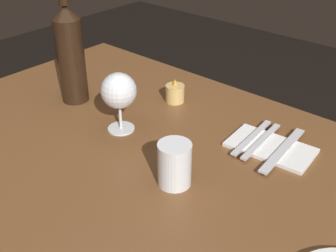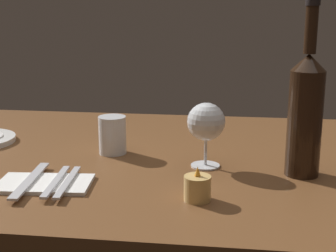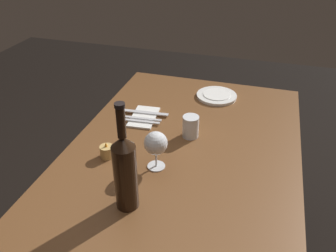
{
  "view_description": "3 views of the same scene",
  "coord_description": "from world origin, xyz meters",
  "px_view_note": "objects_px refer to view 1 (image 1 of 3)",
  "views": [
    {
      "loc": [
        0.52,
        -0.52,
        1.28
      ],
      "look_at": [
        0.02,
        0.05,
        0.83
      ],
      "focal_mm": 45.07,
      "sensor_mm": 36.0,
      "label": 1
    },
    {
      "loc": [
        -0.21,
        1.15,
        1.11
      ],
      "look_at": [
        -0.07,
        0.07,
        0.83
      ],
      "focal_mm": 53.02,
      "sensor_mm": 36.0,
      "label": 2
    },
    {
      "loc": [
        -1.1,
        -0.26,
        1.55
      ],
      "look_at": [
        0.02,
        0.08,
        0.81
      ],
      "focal_mm": 36.98,
      "sensor_mm": 36.0,
      "label": 3
    }
  ],
  "objects_px": {
    "wine_glass_left": "(119,92)",
    "folded_napkin": "(271,147)",
    "fork_inner": "(261,141)",
    "fork_outer": "(252,137)",
    "wine_bottle": "(70,52)",
    "votive_candle": "(175,94)",
    "water_tumbler": "(174,166)",
    "table_knife": "(283,150)"
  },
  "relations": [
    {
      "from": "wine_glass_left",
      "to": "fork_outer",
      "type": "distance_m",
      "value": 0.33
    },
    {
      "from": "fork_inner",
      "to": "table_knife",
      "type": "xyz_separation_m",
      "value": [
        0.05,
        0.0,
        0.0
      ]
    },
    {
      "from": "fork_inner",
      "to": "fork_outer",
      "type": "distance_m",
      "value": 0.03
    },
    {
      "from": "wine_glass_left",
      "to": "wine_bottle",
      "type": "height_order",
      "value": "wine_bottle"
    },
    {
      "from": "wine_glass_left",
      "to": "water_tumbler",
      "type": "distance_m",
      "value": 0.25
    },
    {
      "from": "wine_glass_left",
      "to": "votive_candle",
      "type": "relative_size",
      "value": 2.21
    },
    {
      "from": "wine_glass_left",
      "to": "folded_napkin",
      "type": "distance_m",
      "value": 0.37
    },
    {
      "from": "wine_glass_left",
      "to": "water_tumbler",
      "type": "height_order",
      "value": "wine_glass_left"
    },
    {
      "from": "wine_glass_left",
      "to": "folded_napkin",
      "type": "height_order",
      "value": "wine_glass_left"
    },
    {
      "from": "wine_glass_left",
      "to": "votive_candle",
      "type": "bearing_deg",
      "value": 88.9
    },
    {
      "from": "wine_glass_left",
      "to": "wine_bottle",
      "type": "xyz_separation_m",
      "value": [
        -0.21,
        0.03,
        0.04
      ]
    },
    {
      "from": "folded_napkin",
      "to": "fork_inner",
      "type": "height_order",
      "value": "fork_inner"
    },
    {
      "from": "wine_glass_left",
      "to": "folded_napkin",
      "type": "bearing_deg",
      "value": 27.21
    },
    {
      "from": "folded_napkin",
      "to": "fork_outer",
      "type": "relative_size",
      "value": 1.1
    },
    {
      "from": "folded_napkin",
      "to": "wine_glass_left",
      "type": "bearing_deg",
      "value": -152.79
    },
    {
      "from": "water_tumbler",
      "to": "fork_inner",
      "type": "distance_m",
      "value": 0.25
    },
    {
      "from": "fork_outer",
      "to": "table_knife",
      "type": "xyz_separation_m",
      "value": [
        0.08,
        0.0,
        0.0
      ]
    },
    {
      "from": "table_knife",
      "to": "folded_napkin",
      "type": "bearing_deg",
      "value": -180.0
    },
    {
      "from": "wine_bottle",
      "to": "fork_inner",
      "type": "xyz_separation_m",
      "value": [
        0.51,
        0.14,
        -0.13
      ]
    },
    {
      "from": "table_knife",
      "to": "wine_bottle",
      "type": "bearing_deg",
      "value": -166.23
    },
    {
      "from": "fork_outer",
      "to": "table_knife",
      "type": "height_order",
      "value": "same"
    },
    {
      "from": "votive_candle",
      "to": "fork_outer",
      "type": "height_order",
      "value": "votive_candle"
    },
    {
      "from": "wine_bottle",
      "to": "fork_outer",
      "type": "bearing_deg",
      "value": 15.95
    },
    {
      "from": "wine_glass_left",
      "to": "wine_bottle",
      "type": "relative_size",
      "value": 0.4
    },
    {
      "from": "fork_outer",
      "to": "fork_inner",
      "type": "bearing_deg",
      "value": 0.0
    },
    {
      "from": "water_tumbler",
      "to": "fork_inner",
      "type": "relative_size",
      "value": 0.52
    },
    {
      "from": "fork_inner",
      "to": "table_knife",
      "type": "bearing_deg",
      "value": 0.0
    },
    {
      "from": "folded_napkin",
      "to": "wine_bottle",
      "type": "bearing_deg",
      "value": -165.49
    },
    {
      "from": "wine_glass_left",
      "to": "folded_napkin",
      "type": "xyz_separation_m",
      "value": [
        0.32,
        0.16,
        -0.1
      ]
    },
    {
      "from": "votive_candle",
      "to": "water_tumbler",
      "type": "bearing_deg",
      "value": -49.88
    },
    {
      "from": "wine_bottle",
      "to": "fork_inner",
      "type": "relative_size",
      "value": 2.05
    },
    {
      "from": "fork_inner",
      "to": "fork_outer",
      "type": "height_order",
      "value": "same"
    },
    {
      "from": "fork_outer",
      "to": "votive_candle",
      "type": "bearing_deg",
      "value": 172.48
    },
    {
      "from": "votive_candle",
      "to": "fork_outer",
      "type": "bearing_deg",
      "value": -7.52
    },
    {
      "from": "votive_candle",
      "to": "folded_napkin",
      "type": "distance_m",
      "value": 0.32
    },
    {
      "from": "wine_glass_left",
      "to": "table_knife",
      "type": "height_order",
      "value": "wine_glass_left"
    },
    {
      "from": "wine_glass_left",
      "to": "fork_outer",
      "type": "bearing_deg",
      "value": 31.36
    },
    {
      "from": "water_tumbler",
      "to": "folded_napkin",
      "type": "xyz_separation_m",
      "value": [
        0.09,
        0.24,
        -0.04
      ]
    },
    {
      "from": "wine_bottle",
      "to": "water_tumbler",
      "type": "relative_size",
      "value": 3.97
    },
    {
      "from": "folded_napkin",
      "to": "fork_outer",
      "type": "xyz_separation_m",
      "value": [
        -0.05,
        0.0,
        0.01
      ]
    },
    {
      "from": "fork_outer",
      "to": "wine_bottle",
      "type": "bearing_deg",
      "value": -164.05
    },
    {
      "from": "wine_bottle",
      "to": "fork_inner",
      "type": "bearing_deg",
      "value": 15.2
    }
  ]
}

